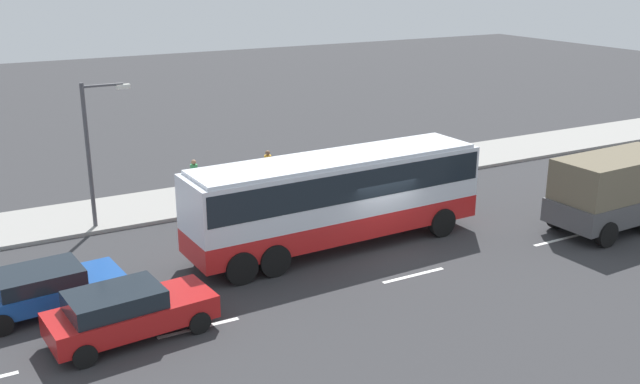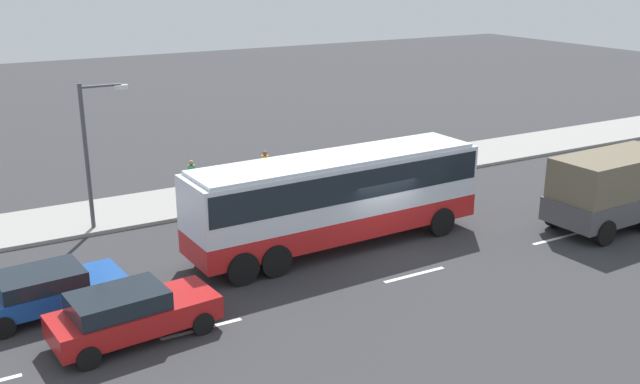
{
  "view_description": "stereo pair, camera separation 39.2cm",
  "coord_description": "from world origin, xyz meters",
  "px_view_note": "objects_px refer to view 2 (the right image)",
  "views": [
    {
      "loc": [
        -13.61,
        -20.17,
        9.86
      ],
      "look_at": [
        -2.0,
        0.95,
        2.15
      ],
      "focal_mm": 40.46,
      "sensor_mm": 36.0,
      "label": 1
    },
    {
      "loc": [
        -13.95,
        -19.98,
        9.86
      ],
      "look_at": [
        -2.0,
        0.95,
        2.15
      ],
      "focal_mm": 40.46,
      "sensor_mm": 36.0,
      "label": 2
    }
  ],
  "objects_px": {
    "cargo_truck": "(627,185)",
    "car_red_compact": "(131,313)",
    "pedestrian_at_crossing": "(192,176)",
    "coach_bus": "(337,191)",
    "car_blue_saloon": "(47,290)",
    "pedestrian_near_curb": "(265,166)",
    "street_lamp": "(92,144)"
  },
  "relations": [
    {
      "from": "car_red_compact",
      "to": "cargo_truck",
      "type": "bearing_deg",
      "value": -6.76
    },
    {
      "from": "pedestrian_at_crossing",
      "to": "car_red_compact",
      "type": "bearing_deg",
      "value": -105.66
    },
    {
      "from": "car_red_compact",
      "to": "pedestrian_near_curb",
      "type": "height_order",
      "value": "pedestrian_near_curb"
    },
    {
      "from": "car_red_compact",
      "to": "car_blue_saloon",
      "type": "relative_size",
      "value": 1.04
    },
    {
      "from": "pedestrian_near_curb",
      "to": "street_lamp",
      "type": "distance_m",
      "value": 8.32
    },
    {
      "from": "pedestrian_near_curb",
      "to": "street_lamp",
      "type": "bearing_deg",
      "value": -114.22
    },
    {
      "from": "car_blue_saloon",
      "to": "car_red_compact",
      "type": "bearing_deg",
      "value": -63.64
    },
    {
      "from": "car_blue_saloon",
      "to": "street_lamp",
      "type": "distance_m",
      "value": 7.38
    },
    {
      "from": "cargo_truck",
      "to": "street_lamp",
      "type": "height_order",
      "value": "street_lamp"
    },
    {
      "from": "coach_bus",
      "to": "car_blue_saloon",
      "type": "distance_m",
      "value": 10.13
    },
    {
      "from": "coach_bus",
      "to": "pedestrian_near_curb",
      "type": "bearing_deg",
      "value": 82.15
    },
    {
      "from": "car_blue_saloon",
      "to": "pedestrian_at_crossing",
      "type": "xyz_separation_m",
      "value": [
        7.4,
        7.97,
        0.35
      ]
    },
    {
      "from": "pedestrian_at_crossing",
      "to": "street_lamp",
      "type": "relative_size",
      "value": 0.29
    },
    {
      "from": "cargo_truck",
      "to": "pedestrian_near_curb",
      "type": "xyz_separation_m",
      "value": [
        -10.33,
        11.05,
        -0.47
      ]
    },
    {
      "from": "cargo_truck",
      "to": "car_red_compact",
      "type": "relative_size",
      "value": 1.62
    },
    {
      "from": "car_blue_saloon",
      "to": "street_lamp",
      "type": "relative_size",
      "value": 0.8
    },
    {
      "from": "car_blue_saloon",
      "to": "street_lamp",
      "type": "xyz_separation_m",
      "value": [
        2.97,
        6.2,
        2.69
      ]
    },
    {
      "from": "pedestrian_near_curb",
      "to": "pedestrian_at_crossing",
      "type": "distance_m",
      "value": 3.41
    },
    {
      "from": "cargo_truck",
      "to": "pedestrian_at_crossing",
      "type": "xyz_separation_m",
      "value": [
        -13.73,
        11.25,
        -0.49
      ]
    },
    {
      "from": "pedestrian_near_curb",
      "to": "pedestrian_at_crossing",
      "type": "height_order",
      "value": "pedestrian_near_curb"
    },
    {
      "from": "car_red_compact",
      "to": "pedestrian_at_crossing",
      "type": "bearing_deg",
      "value": 56.76
    },
    {
      "from": "car_red_compact",
      "to": "street_lamp",
      "type": "height_order",
      "value": "street_lamp"
    },
    {
      "from": "coach_bus",
      "to": "cargo_truck",
      "type": "bearing_deg",
      "value": -19.58
    },
    {
      "from": "car_red_compact",
      "to": "street_lamp",
      "type": "distance_m",
      "value": 9.46
    },
    {
      "from": "cargo_truck",
      "to": "car_blue_saloon",
      "type": "xyz_separation_m",
      "value": [
        -21.13,
        3.28,
        -0.84
      ]
    },
    {
      "from": "cargo_truck",
      "to": "pedestrian_near_curb",
      "type": "bearing_deg",
      "value": 130.69
    },
    {
      "from": "car_blue_saloon",
      "to": "street_lamp",
      "type": "bearing_deg",
      "value": 59.59
    },
    {
      "from": "cargo_truck",
      "to": "car_red_compact",
      "type": "distance_m",
      "value": 19.46
    },
    {
      "from": "cargo_truck",
      "to": "pedestrian_at_crossing",
      "type": "height_order",
      "value": "cargo_truck"
    },
    {
      "from": "street_lamp",
      "to": "car_red_compact",
      "type": "bearing_deg",
      "value": -98.04
    },
    {
      "from": "coach_bus",
      "to": "street_lamp",
      "type": "bearing_deg",
      "value": 137.8
    },
    {
      "from": "car_red_compact",
      "to": "coach_bus",
      "type": "bearing_deg",
      "value": 14.63
    }
  ]
}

